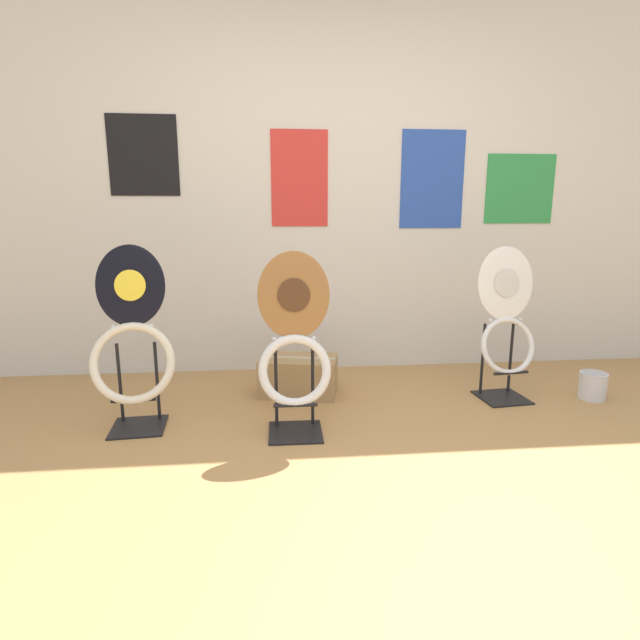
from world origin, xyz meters
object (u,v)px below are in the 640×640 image
(toilet_seat_display_jazz_black, at_px, (133,348))
(storage_box, at_px, (299,376))
(toilet_seat_display_woodgrain, at_px, (295,353))
(toilet_seat_display_white_plain, at_px, (506,326))
(paint_can, at_px, (593,385))

(toilet_seat_display_jazz_black, height_order, storage_box, toilet_seat_display_jazz_black)
(toilet_seat_display_woodgrain, bearing_deg, toilet_seat_display_jazz_black, 169.48)
(toilet_seat_display_woodgrain, relative_size, storage_box, 1.81)
(toilet_seat_display_woodgrain, height_order, toilet_seat_display_jazz_black, toilet_seat_display_jazz_black)
(toilet_seat_display_jazz_black, bearing_deg, toilet_seat_display_woodgrain, -10.52)
(toilet_seat_display_white_plain, xyz_separation_m, toilet_seat_display_woodgrain, (-1.31, -0.39, -0.02))
(paint_can, bearing_deg, storage_box, 171.65)
(toilet_seat_display_white_plain, height_order, toilet_seat_display_woodgrain, toilet_seat_display_woodgrain)
(storage_box, bearing_deg, toilet_seat_display_jazz_black, -154.14)
(toilet_seat_display_woodgrain, relative_size, paint_can, 5.52)
(paint_can, bearing_deg, toilet_seat_display_jazz_black, -176.51)
(toilet_seat_display_white_plain, distance_m, storage_box, 1.32)
(toilet_seat_display_white_plain, distance_m, toilet_seat_display_woodgrain, 1.37)
(toilet_seat_display_white_plain, xyz_separation_m, storage_box, (-1.26, 0.20, -0.34))
(toilet_seat_display_white_plain, height_order, paint_can, toilet_seat_display_white_plain)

